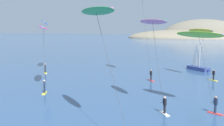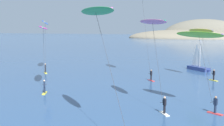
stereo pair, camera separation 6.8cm
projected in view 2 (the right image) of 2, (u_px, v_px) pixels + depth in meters
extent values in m
ellipsoid|color=#6B6656|center=(203.00, 38.00, 208.54)|extent=(62.31, 26.90, 27.99)
ellipsoid|color=#7A705B|center=(183.00, 38.00, 204.50)|extent=(80.53, 45.55, 12.43)
cube|color=navy|center=(198.00, 69.00, 52.91)|extent=(4.40, 4.37, 0.70)
cone|color=navy|center=(208.00, 70.00, 50.77)|extent=(2.01, 1.99, 0.67)
cylinder|color=#B2B2B7|center=(200.00, 54.00, 52.28)|extent=(0.12, 0.12, 5.00)
pyramid|color=white|center=(197.00, 54.00, 53.10)|extent=(1.34, 1.32, 4.25)
cylinder|color=#A5A5AD|center=(196.00, 65.00, 53.37)|extent=(1.34, 1.32, 0.08)
ellipsoid|color=green|center=(96.00, 11.00, 21.47)|extent=(5.12, 5.18, 0.71)
cylinder|color=#D660B7|center=(96.00, 11.00, 21.46)|extent=(4.26, 4.32, 0.16)
cylinder|color=#333338|center=(110.00, 70.00, 19.58)|extent=(3.81, 3.87, 8.20)
cube|color=yellow|center=(214.00, 80.00, 42.88)|extent=(1.36, 1.32, 0.08)
cylinder|color=black|center=(214.00, 77.00, 42.82)|extent=(0.22, 0.22, 0.80)
cube|color=black|center=(214.00, 73.00, 42.73)|extent=(0.38, 0.38, 0.60)
sphere|color=#9E7051|center=(214.00, 70.00, 42.68)|extent=(0.22, 0.22, 0.22)
cylinder|color=black|center=(212.00, 73.00, 43.06)|extent=(0.43, 0.41, 0.04)
ellipsoid|color=yellow|center=(201.00, 31.00, 44.89)|extent=(4.72, 4.87, 0.81)
cylinder|color=#1432E0|center=(201.00, 30.00, 44.88)|extent=(3.77, 3.94, 0.16)
cylinder|color=#333338|center=(206.00, 52.00, 43.98)|extent=(2.06, 2.16, 6.39)
cube|color=red|center=(215.00, 113.00, 26.47)|extent=(1.51, 1.08, 0.08)
cylinder|color=#192338|center=(215.00, 109.00, 26.41)|extent=(0.22, 0.22, 0.80)
cube|color=#192338|center=(216.00, 102.00, 26.32)|extent=(0.39, 0.35, 0.60)
sphere|color=#9E7051|center=(216.00, 97.00, 26.27)|extent=(0.22, 0.22, 0.22)
cylinder|color=black|center=(212.00, 102.00, 26.61)|extent=(0.34, 0.48, 0.04)
ellipsoid|color=#8CD12D|center=(199.00, 35.00, 27.23)|extent=(5.38, 4.33, 0.82)
cylinder|color=#722DD1|center=(199.00, 34.00, 27.23)|extent=(4.34, 2.96, 0.16)
cylinder|color=#333338|center=(205.00, 69.00, 26.93)|extent=(1.53, 1.03, 6.25)
cube|color=red|center=(151.00, 80.00, 42.77)|extent=(1.29, 1.39, 0.08)
cylinder|color=black|center=(151.00, 78.00, 42.71)|extent=(0.22, 0.22, 0.80)
cube|color=black|center=(151.00, 73.00, 42.62)|extent=(0.37, 0.39, 0.60)
sphere|color=#9E7051|center=(151.00, 70.00, 42.57)|extent=(0.22, 0.22, 0.22)
cylinder|color=black|center=(150.00, 74.00, 42.96)|extent=(0.46, 0.37, 0.04)
cylinder|color=#333338|center=(146.00, 32.00, 43.83)|extent=(2.24, 2.83, 12.69)
cube|color=yellow|center=(45.00, 93.00, 34.59)|extent=(0.93, 1.54, 0.08)
cylinder|color=#192338|center=(45.00, 90.00, 34.53)|extent=(0.22, 0.22, 0.80)
cube|color=#192338|center=(44.00, 84.00, 34.44)|extent=(0.35, 0.39, 0.60)
sphere|color=beige|center=(44.00, 81.00, 34.39)|extent=(0.22, 0.22, 0.22)
cylinder|color=black|center=(44.00, 84.00, 34.80)|extent=(0.49, 0.32, 0.04)
ellipsoid|color=#D62D9E|center=(43.00, 28.00, 36.71)|extent=(4.28, 5.85, 0.59)
cylinder|color=#28D160|center=(43.00, 27.00, 36.70)|extent=(3.21, 5.03, 0.16)
cylinder|color=#333338|center=(44.00, 56.00, 35.76)|extent=(1.56, 2.49, 6.90)
cube|color=yellow|center=(46.00, 73.00, 49.90)|extent=(1.28, 1.40, 0.08)
cylinder|color=black|center=(45.00, 70.00, 49.84)|extent=(0.22, 0.22, 0.80)
cube|color=black|center=(45.00, 66.00, 49.75)|extent=(0.34, 0.39, 0.60)
sphere|color=tan|center=(45.00, 64.00, 49.70)|extent=(0.22, 0.22, 0.22)
cylinder|color=black|center=(45.00, 67.00, 50.11)|extent=(0.50, 0.31, 0.04)
ellipsoid|color=blue|center=(45.00, 23.00, 52.15)|extent=(4.24, 6.13, 0.97)
cylinder|color=gold|center=(45.00, 22.00, 52.14)|extent=(3.10, 5.30, 0.16)
cylinder|color=#333338|center=(45.00, 45.00, 51.14)|extent=(1.57, 2.75, 7.82)
cube|color=silver|center=(164.00, 114.00, 26.37)|extent=(1.17, 1.47, 0.08)
cylinder|color=black|center=(164.00, 109.00, 26.32)|extent=(0.22, 0.22, 0.80)
cube|color=black|center=(165.00, 102.00, 26.23)|extent=(0.37, 0.39, 0.60)
sphere|color=tan|center=(165.00, 98.00, 26.17)|extent=(0.22, 0.22, 0.22)
cylinder|color=black|center=(163.00, 102.00, 26.57)|extent=(0.45, 0.38, 0.04)
ellipsoid|color=pink|center=(152.00, 22.00, 27.82)|extent=(4.22, 4.83, 0.65)
cylinder|color=#14895B|center=(152.00, 21.00, 27.82)|extent=(3.30, 4.01, 0.16)
cylinder|color=#333338|center=(157.00, 62.00, 27.20)|extent=(1.53, 1.88, 7.50)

